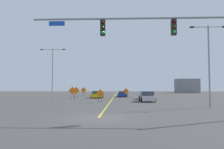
% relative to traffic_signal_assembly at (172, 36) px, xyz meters
% --- Properties ---
extents(ground, '(180.49, 180.49, 0.00)m').
position_rel_traffic_signal_assembly_xyz_m(ground, '(-4.96, 0.01, -5.47)').
color(ground, '#4C4947').
extents(road_centre_stripe, '(0.16, 100.27, 0.01)m').
position_rel_traffic_signal_assembly_xyz_m(road_centre_stripe, '(-4.96, 50.15, -5.47)').
color(road_centre_stripe, yellow).
rests_on(road_centre_stripe, ground).
extents(traffic_signal_assembly, '(14.52, 0.44, 7.16)m').
position_rel_traffic_signal_assembly_xyz_m(traffic_signal_assembly, '(0.00, 0.00, 0.00)').
color(traffic_signal_assembly, gray).
rests_on(traffic_signal_assembly, ground).
extents(street_lamp_near_right, '(4.06, 0.24, 8.27)m').
position_rel_traffic_signal_assembly_xyz_m(street_lamp_near_right, '(-14.50, 20.48, -0.54)').
color(street_lamp_near_right, gray).
rests_on(street_lamp_near_right, ground).
extents(street_lamp_far_left, '(3.75, 0.24, 8.40)m').
position_rel_traffic_signal_assembly_xyz_m(street_lamp_far_left, '(5.56, 8.13, -0.50)').
color(street_lamp_far_left, gray).
rests_on(street_lamp_far_left, ground).
extents(construction_sign_median_near, '(1.32, 0.26, 2.09)m').
position_rel_traffic_signal_assembly_xyz_m(construction_sign_median_near, '(-11.53, 24.85, -4.15)').
color(construction_sign_median_near, orange).
rests_on(construction_sign_median_near, ground).
extents(construction_sign_right_shoulder, '(1.11, 0.28, 1.84)m').
position_rel_traffic_signal_assembly_xyz_m(construction_sign_right_shoulder, '(-2.53, 26.81, -4.31)').
color(construction_sign_right_shoulder, orange).
rests_on(construction_sign_right_shoulder, ground).
extents(construction_sign_right_lane, '(1.32, 0.09, 2.11)m').
position_rel_traffic_signal_assembly_xyz_m(construction_sign_right_lane, '(-11.30, 20.83, -4.13)').
color(construction_sign_right_lane, orange).
rests_on(construction_sign_right_lane, ground).
extents(construction_sign_left_lane, '(1.09, 0.08, 1.75)m').
position_rel_traffic_signal_assembly_xyz_m(construction_sign_left_lane, '(-6.27, 15.18, -4.37)').
color(construction_sign_left_lane, orange).
rests_on(construction_sign_left_lane, ground).
extents(construction_sign_left_shoulder, '(1.24, 0.19, 2.01)m').
position_rel_traffic_signal_assembly_xyz_m(construction_sign_left_shoulder, '(-11.50, 32.77, -4.20)').
color(construction_sign_left_shoulder, orange).
rests_on(construction_sign_left_shoulder, ground).
extents(car_black_far, '(2.10, 4.11, 1.25)m').
position_rel_traffic_signal_assembly_xyz_m(car_black_far, '(0.65, 23.02, -4.88)').
color(car_black_far, black).
rests_on(car_black_far, ground).
extents(car_blue_passing, '(1.99, 4.42, 1.21)m').
position_rel_traffic_signal_assembly_xyz_m(car_blue_passing, '(-3.13, 31.68, -4.88)').
color(car_blue_passing, '#1E389E').
rests_on(car_blue_passing, ground).
extents(car_silver_distant, '(2.01, 4.31, 1.45)m').
position_rel_traffic_signal_assembly_xyz_m(car_silver_distant, '(0.18, 16.65, -4.79)').
color(car_silver_distant, '#B7BABF').
rests_on(car_silver_distant, ground).
extents(car_yellow_near, '(2.16, 3.92, 1.30)m').
position_rel_traffic_signal_assembly_xyz_m(car_yellow_near, '(-7.95, 26.76, -4.88)').
color(car_yellow_near, gold).
rests_on(car_yellow_near, ground).
extents(roadside_building_east, '(7.69, 5.29, 4.92)m').
position_rel_traffic_signal_assembly_xyz_m(roadside_building_east, '(19.85, 65.00, -3.01)').
color(roadside_building_east, gray).
rests_on(roadside_building_east, ground).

